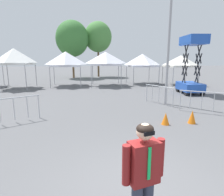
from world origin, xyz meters
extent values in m
plane|color=#5B5B5E|center=(0.00, 0.00, 0.00)|extent=(140.00, 140.00, 0.00)
cylinder|color=#9E9EA3|center=(-9.44, 17.33, 1.13)|extent=(0.06, 0.06, 2.25)
cylinder|color=#9E9EA3|center=(-6.02, 13.30, 1.15)|extent=(0.06, 0.06, 2.31)
cylinder|color=#9E9EA3|center=(-8.53, 16.11, 1.15)|extent=(0.06, 0.06, 2.31)
cylinder|color=#9E9EA3|center=(-5.87, 15.96, 1.15)|extent=(0.06, 0.06, 2.31)
pyramid|color=white|center=(-7.28, 14.70, 2.93)|extent=(2.95, 2.95, 1.25)
cube|color=white|center=(-7.28, 14.70, 2.21)|extent=(2.92, 2.92, 0.20)
cylinder|color=#9E9EA3|center=(-4.28, 14.45, 1.05)|extent=(0.06, 0.06, 2.09)
cylinder|color=#9E9EA3|center=(-1.54, 14.54, 1.05)|extent=(0.06, 0.06, 2.09)
cylinder|color=#9E9EA3|center=(-4.37, 17.19, 1.05)|extent=(0.06, 0.06, 2.09)
cylinder|color=#9E9EA3|center=(-1.63, 17.28, 1.05)|extent=(0.06, 0.06, 2.09)
pyramid|color=white|center=(-2.95, 15.86, 2.71)|extent=(2.97, 2.97, 1.24)
cube|color=white|center=(-2.95, 15.86, 1.99)|extent=(2.94, 2.94, 0.20)
cylinder|color=#9E9EA3|center=(-0.56, 14.23, 1.10)|extent=(0.06, 0.06, 2.20)
cylinder|color=#9E9EA3|center=(2.21, 14.03, 1.10)|extent=(0.06, 0.06, 2.20)
cylinder|color=#9E9EA3|center=(-0.36, 16.99, 1.10)|extent=(0.06, 0.06, 2.20)
cylinder|color=#9E9EA3|center=(2.41, 16.79, 1.10)|extent=(0.06, 0.06, 2.20)
pyramid|color=white|center=(0.92, 15.51, 2.75)|extent=(3.11, 3.11, 1.11)
cube|color=white|center=(0.92, 15.51, 2.10)|extent=(3.08, 3.08, 0.20)
cylinder|color=#9E9EA3|center=(3.63, 15.02, 1.01)|extent=(0.06, 0.06, 2.02)
cylinder|color=#9E9EA3|center=(6.33, 15.18, 1.01)|extent=(0.06, 0.06, 2.02)
cylinder|color=#9E9EA3|center=(3.47, 17.72, 1.01)|extent=(0.06, 0.06, 2.02)
cylinder|color=#9E9EA3|center=(6.17, 17.88, 1.01)|extent=(0.06, 0.06, 2.02)
pyramid|color=white|center=(4.90, 16.45, 2.58)|extent=(3.00, 3.00, 1.13)
cube|color=white|center=(4.90, 16.45, 1.92)|extent=(2.98, 2.98, 0.20)
cylinder|color=#9E9EA3|center=(7.23, 13.89, 1.01)|extent=(0.06, 0.06, 2.02)
cylinder|color=#9E9EA3|center=(9.87, 13.89, 1.01)|extent=(0.06, 0.06, 2.02)
cylinder|color=#9E9EA3|center=(7.23, 16.53, 1.01)|extent=(0.06, 0.06, 2.02)
cylinder|color=#9E9EA3|center=(9.87, 16.53, 1.01)|extent=(0.06, 0.06, 2.02)
pyramid|color=white|center=(8.55, 15.21, 2.51)|extent=(2.77, 2.77, 0.96)
cube|color=white|center=(8.55, 15.21, 1.92)|extent=(2.75, 2.75, 0.20)
cylinder|color=black|center=(6.21, 9.44, 0.24)|extent=(0.23, 0.50, 0.48)
cylinder|color=black|center=(7.40, 9.31, 0.24)|extent=(0.23, 0.50, 0.48)
cylinder|color=black|center=(6.39, 11.15, 0.24)|extent=(0.23, 0.50, 0.48)
cylinder|color=black|center=(7.58, 11.03, 0.24)|extent=(0.23, 0.50, 0.48)
cube|color=blue|center=(6.89, 10.23, 0.54)|extent=(1.63, 2.43, 0.60)
cylinder|color=black|center=(6.41, 10.28, 1.29)|extent=(0.18, 0.98, 1.65)
cylinder|color=black|center=(6.41, 10.28, 1.29)|extent=(0.18, 0.98, 1.65)
cylinder|color=black|center=(7.38, 10.18, 1.29)|extent=(0.18, 0.98, 1.65)
cylinder|color=black|center=(7.38, 10.18, 1.29)|extent=(0.18, 0.98, 1.65)
cylinder|color=black|center=(6.41, 10.28, 2.20)|extent=(0.18, 0.98, 1.65)
cylinder|color=black|center=(6.41, 10.28, 2.20)|extent=(0.18, 0.98, 1.65)
cylinder|color=black|center=(7.38, 10.18, 2.20)|extent=(0.18, 0.98, 1.65)
cylinder|color=black|center=(7.38, 10.18, 2.20)|extent=(0.18, 0.98, 1.65)
cylinder|color=black|center=(6.41, 10.28, 3.11)|extent=(0.18, 0.98, 1.65)
cylinder|color=black|center=(6.41, 10.28, 3.11)|extent=(0.18, 0.98, 1.65)
cylinder|color=black|center=(7.38, 10.18, 3.11)|extent=(0.18, 0.98, 1.65)
cylinder|color=black|center=(7.38, 10.18, 3.11)|extent=(0.18, 0.98, 1.65)
cube|color=blue|center=(6.89, 10.23, 3.68)|extent=(1.55, 2.31, 0.12)
cube|color=blue|center=(6.79, 9.18, 4.02)|extent=(1.33, 0.20, 0.55)
cube|color=blue|center=(7.00, 11.29, 4.02)|extent=(1.33, 0.20, 0.55)
cube|color=blue|center=(6.25, 10.30, 4.02)|extent=(0.28, 2.18, 0.55)
cube|color=blue|center=(7.54, 10.17, 4.02)|extent=(0.28, 2.18, 0.55)
cube|color=maroon|center=(-0.15, -0.98, 1.22)|extent=(0.47, 0.34, 0.60)
cylinder|color=maroon|center=(-0.42, -1.05, 1.24)|extent=(0.11, 0.11, 0.56)
cylinder|color=maroon|center=(0.11, -0.91, 1.24)|extent=(0.11, 0.11, 0.56)
sphere|color=beige|center=(-0.15, -0.98, 1.67)|extent=(0.23, 0.23, 0.23)
ellipsoid|color=black|center=(-0.15, -0.98, 1.71)|extent=(0.23, 0.23, 0.14)
cube|color=black|center=(-0.13, -1.08, 1.68)|extent=(0.15, 0.06, 0.06)
cube|color=#19BF59|center=(-0.12, -1.10, 1.27)|extent=(0.05, 0.02, 0.46)
cylinder|color=#9E9EA3|center=(3.66, 7.16, 4.26)|extent=(0.14, 0.14, 8.51)
cylinder|color=brown|center=(0.78, 25.55, 2.10)|extent=(0.28, 0.28, 4.21)
ellipsoid|color=#47843D|center=(0.78, 25.55, 5.80)|extent=(3.98, 3.98, 4.37)
cylinder|color=brown|center=(-2.86, 24.22, 1.79)|extent=(0.28, 0.28, 3.58)
ellipsoid|color=#387233|center=(-2.86, 24.22, 5.36)|extent=(4.45, 4.45, 4.90)
cylinder|color=#B7BABF|center=(3.27, 7.24, 1.05)|extent=(1.03, 1.88, 0.05)
cylinder|color=#B7BABF|center=(3.74, 6.36, 0.53)|extent=(0.04, 0.04, 1.05)
cylinder|color=#B7BABF|center=(2.80, 8.12, 0.53)|extent=(0.04, 0.04, 1.05)
cylinder|color=#B7BABF|center=(3.52, 6.77, 0.58)|extent=(0.04, 0.04, 0.92)
cylinder|color=#B7BABF|center=(3.27, 7.24, 0.58)|extent=(0.04, 0.04, 0.92)
cylinder|color=#B7BABF|center=(3.03, 7.70, 0.58)|extent=(0.04, 0.04, 0.92)
cylinder|color=#B7BABF|center=(-3.96, 4.76, 1.05)|extent=(1.86, 1.07, 0.05)
cylinder|color=#B7BABF|center=(-3.09, 5.25, 0.53)|extent=(0.04, 0.04, 1.05)
cylinder|color=#B7BABF|center=(-3.50, 5.02, 0.58)|extent=(0.04, 0.04, 0.92)
cylinder|color=#B7BABF|center=(-3.96, 4.76, 0.58)|extent=(0.04, 0.04, 0.92)
cylinder|color=#B7BABF|center=(4.64, 5.11, 1.05)|extent=(1.76, 1.23, 0.05)
cylinder|color=#B7BABF|center=(3.82, 5.68, 0.53)|extent=(0.04, 0.04, 1.05)
cylinder|color=#B7BABF|center=(5.07, 4.82, 0.58)|extent=(0.04, 0.04, 0.92)
cylinder|color=#B7BABF|center=(4.64, 5.11, 0.58)|extent=(0.04, 0.04, 0.92)
cylinder|color=#B7BABF|center=(4.20, 5.41, 0.58)|extent=(0.04, 0.04, 0.92)
cone|color=orange|center=(3.34, 3.70, 0.27)|extent=(0.32, 0.32, 0.55)
cone|color=orange|center=(2.20, 3.70, 0.25)|extent=(0.32, 0.32, 0.49)
camera|label=1|loc=(-0.89, -3.25, 2.61)|focal=30.22mm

